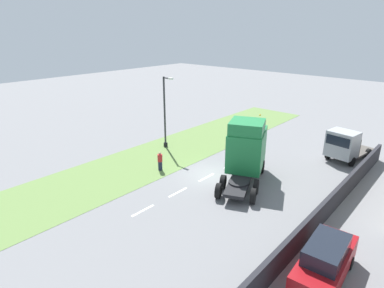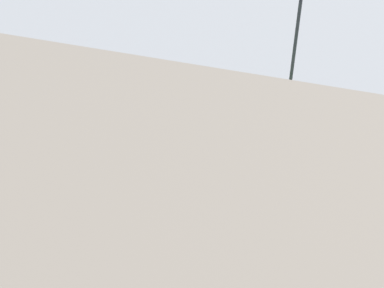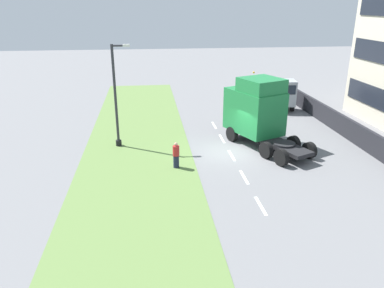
{
  "view_description": "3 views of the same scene",
  "coord_description": "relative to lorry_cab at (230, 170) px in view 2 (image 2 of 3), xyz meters",
  "views": [
    {
      "loc": [
        14.02,
        -18.25,
        10.9
      ],
      "look_at": [
        -1.19,
        -1.05,
        2.56
      ],
      "focal_mm": 30.0,
      "sensor_mm": 36.0,
      "label": 1
    },
    {
      "loc": [
        16.59,
        5.33,
        13.6
      ],
      "look_at": [
        0.36,
        -0.85,
        1.84
      ],
      "focal_mm": 45.0,
      "sensor_mm": 36.0,
      "label": 2
    },
    {
      "loc": [
        -5.18,
        -22.38,
        9.13
      ],
      "look_at": [
        -2.65,
        -1.47,
        1.2
      ],
      "focal_mm": 35.0,
      "sensor_mm": 36.0,
      "label": 3
    }
  ],
  "objects": [
    {
      "name": "lane_markings",
      "position": [
        -2.13,
        -2.09,
        -2.29
      ],
      "size": [
        0.16,
        14.6,
        0.0
      ],
      "color": "white",
      "rests_on": "ground"
    },
    {
      "name": "pedestrian",
      "position": [
        -5.8,
        -3.52,
        -1.53
      ],
      "size": [
        0.39,
        0.39,
        1.58
      ],
      "color": "#1E233D",
      "rests_on": "ground"
    },
    {
      "name": "grass_verge",
      "position": [
        -8.13,
        -1.39,
        -2.29
      ],
      "size": [
        7.0,
        44.0,
        0.01
      ],
      "color": "#607F42",
      "rests_on": "ground"
    },
    {
      "name": "lamp_post",
      "position": [
        -9.35,
        0.58,
        0.75
      ],
      "size": [
        1.31,
        0.39,
        6.76
      ],
      "color": "black",
      "rests_on": "ground"
    },
    {
      "name": "ground_plane",
      "position": [
        -2.13,
        -1.39,
        -2.29
      ],
      "size": [
        120.0,
        120.0,
        0.0
      ],
      "primitive_type": "plane",
      "color": "slate",
      "rests_on": "ground"
    },
    {
      "name": "lorry_cab",
      "position": [
        0.0,
        0.0,
        0.0
      ],
      "size": [
        4.97,
        7.09,
        4.71
      ],
      "rotation": [
        0.0,
        0.0,
        0.41
      ],
      "color": "black",
      "rests_on": "ground"
    }
  ]
}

